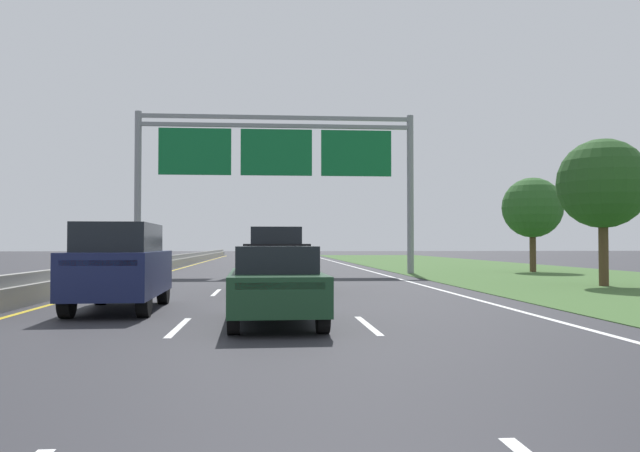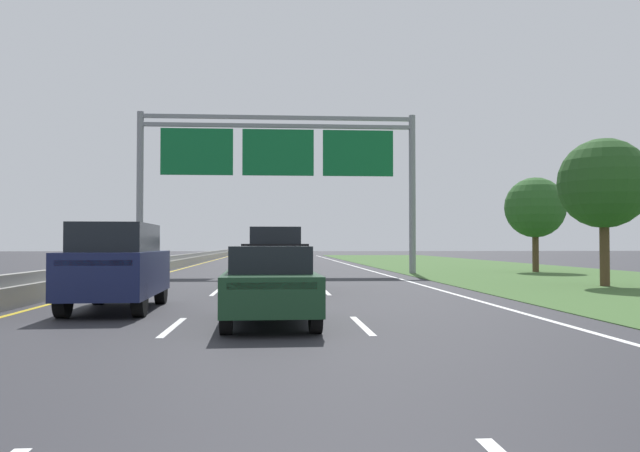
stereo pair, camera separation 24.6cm
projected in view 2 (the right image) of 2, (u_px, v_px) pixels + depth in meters
The scene contains 12 objects.
ground_plane at pixel (273, 272), 37.13m from camera, with size 220.00×220.00×0.00m, color #2B2B30.
lane_striping at pixel (272, 272), 36.68m from camera, with size 11.96×106.00×0.01m.
grass_verge_right at pixel (510, 271), 38.11m from camera, with size 14.00×110.00×0.02m, color #3D602D.
median_barrier_concrete at pixel (156, 266), 36.68m from camera, with size 0.60×110.00×0.85m.
overhead_sign_gantry at pixel (278, 159), 34.92m from camera, with size 15.06×0.42×8.70m.
pickup_truck_black at pixel (275, 260), 21.81m from camera, with size 2.02×5.41×2.20m.
car_darkgreen_centre_lane_sedan at pixel (270, 283), 13.10m from camera, with size 1.94×4.45×1.57m.
car_grey_centre_lane_suv at pixel (275, 250), 53.35m from camera, with size 1.92×4.71×2.11m.
car_white_centre_lane_suv at pixel (274, 251), 46.22m from camera, with size 1.91×4.70×2.11m.
car_navy_left_lane_suv at pixel (117, 265), 15.76m from camera, with size 2.03×4.75×2.11m.
roadside_tree_near at pixel (604, 184), 24.67m from camera, with size 3.43×3.43×5.65m.
roadside_tree_mid at pixel (535, 208), 37.15m from camera, with size 3.46×3.46×5.45m.
Camera 2 is at (0.12, -2.29, 1.61)m, focal length 36.36 mm.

